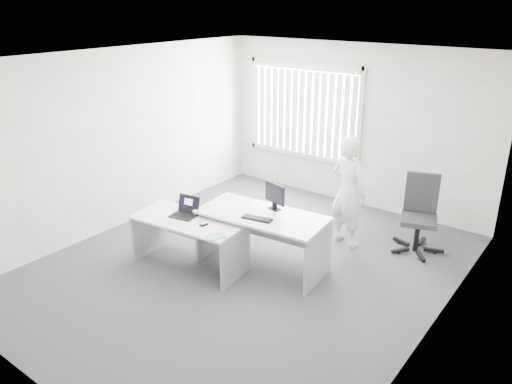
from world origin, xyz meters
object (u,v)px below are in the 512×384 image
Objects in this scene: desk_near at (189,232)px; laptop at (183,208)px; person at (348,192)px; monitor at (275,196)px; desk_far at (262,229)px; office_chair at (418,227)px.

desk_near is 4.82× the size of laptop.
person is at bearing 42.11° from laptop.
laptop is 0.89× the size of monitor.
monitor reaches higher than desk_far.
desk_far is at bearing -149.87° from office_chair.
person is 4.48× the size of monitor.
laptop is (-1.50, -1.89, -0.00)m from person.
person is (-0.93, -0.45, 0.48)m from office_chair.
person reaches higher than desk_far.
laptop reaches higher than desk_near.
laptop is 1.25m from monitor.
office_chair is (1.52, 1.77, -0.21)m from desk_far.
laptop reaches higher than desk_far.
monitor is at bearing 77.29° from person.
office_chair is at bearing 43.99° from desk_far.
desk_near is 0.35m from laptop.
desk_far is at bearing 22.49° from laptop.
laptop is at bearing 167.57° from desk_near.
desk_far is 2.34m from office_chair.
desk_near is 0.99m from desk_far.
monitor is at bearing 38.02° from desk_near.
person is at bearing 47.80° from desk_near.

